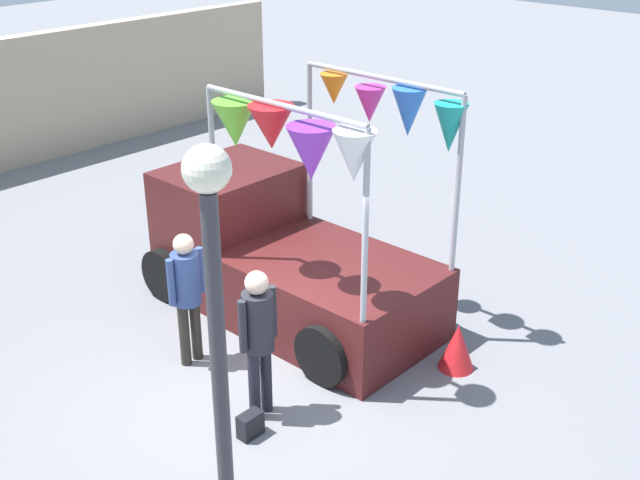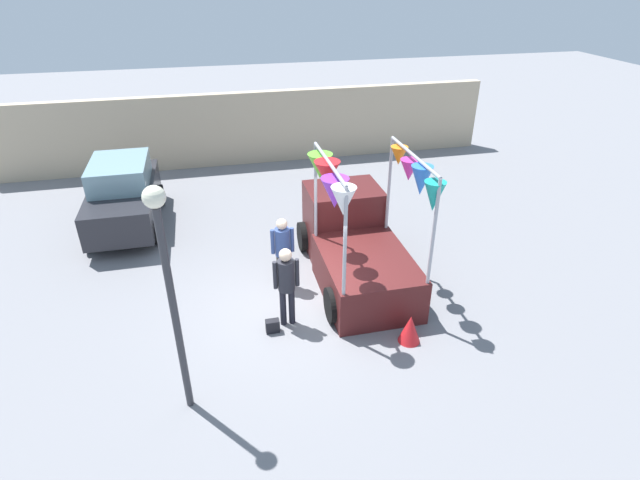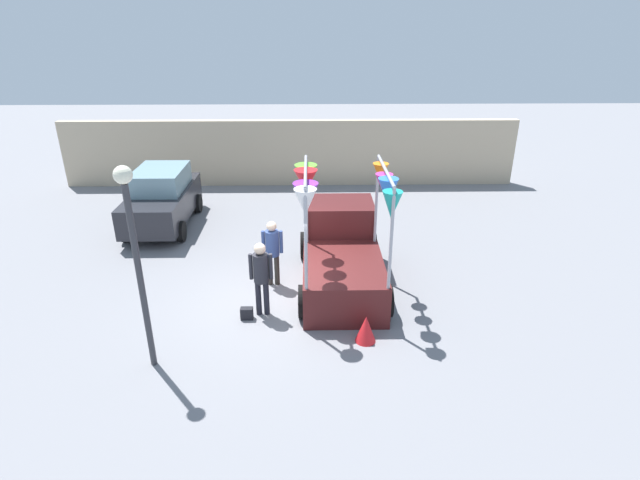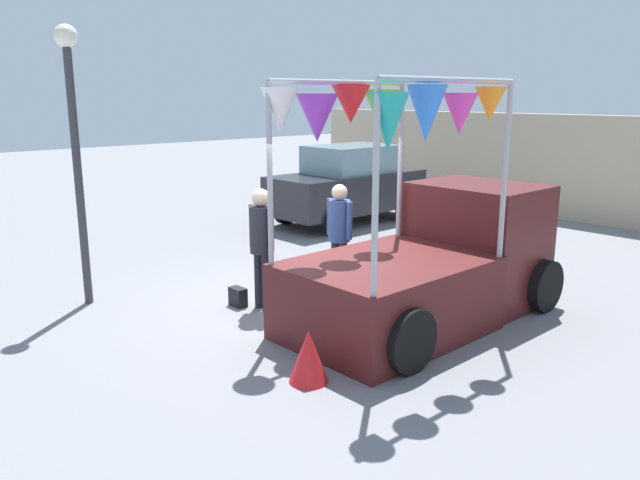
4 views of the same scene
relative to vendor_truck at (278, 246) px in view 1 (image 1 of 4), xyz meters
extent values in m
plane|color=slate|center=(-1.56, -1.11, -0.93)|extent=(60.00, 60.00, 0.00)
cube|color=#4C1919|center=(0.02, -0.98, -0.43)|extent=(1.90, 2.60, 1.00)
cube|color=#4C1919|center=(0.02, 1.02, -0.03)|extent=(1.80, 1.40, 1.80)
cube|color=#8CB2C6|center=(0.02, 1.02, 0.42)|extent=(1.76, 1.37, 0.60)
cylinder|color=black|center=(-0.93, 1.37, -0.55)|extent=(0.22, 0.76, 0.76)
cylinder|color=black|center=(0.97, 1.37, -0.55)|extent=(0.22, 0.76, 0.76)
cylinder|color=black|center=(-0.93, -1.68, -0.55)|extent=(0.22, 0.76, 0.76)
cylinder|color=black|center=(0.97, -1.68, -0.55)|extent=(0.22, 0.76, 0.76)
cylinder|color=#A5A5AD|center=(-0.85, 0.24, 1.19)|extent=(0.07, 0.07, 2.24)
cylinder|color=#A5A5AD|center=(0.89, 0.24, 1.19)|extent=(0.07, 0.07, 2.24)
cylinder|color=#A5A5AD|center=(-0.85, -2.20, 1.19)|extent=(0.07, 0.07, 2.24)
cylinder|color=#A5A5AD|center=(0.89, -2.20, 1.19)|extent=(0.07, 0.07, 2.24)
cylinder|color=#A5A5AD|center=(-0.85, -0.98, 2.30)|extent=(0.07, 2.44, 0.07)
cylinder|color=#A5A5AD|center=(0.89, -0.98, 2.30)|extent=(0.07, 2.44, 0.07)
cone|color=white|center=(-0.85, -2.03, 1.96)|extent=(0.55, 0.55, 0.55)
cone|color=teal|center=(0.89, -2.03, 1.88)|extent=(0.48, 0.48, 0.59)
cone|color=purple|center=(-0.85, -1.42, 1.86)|extent=(0.65, 0.65, 0.61)
cone|color=blue|center=(0.89, -1.42, 1.95)|extent=(0.61, 0.61, 0.60)
cone|color=red|center=(-0.85, -0.81, 2.02)|extent=(0.60, 0.60, 0.50)
cone|color=#D83399|center=(0.89, -0.81, 1.94)|extent=(0.47, 0.47, 0.46)
cone|color=#66CC33|center=(-0.85, -0.20, 1.94)|extent=(0.75, 0.75, 0.55)
cone|color=orange|center=(0.89, -0.20, 2.04)|extent=(0.45, 0.45, 0.41)
cylinder|color=black|center=(-1.95, -1.58, -0.50)|extent=(0.13, 0.13, 0.85)
cylinder|color=black|center=(-1.77, -1.58, -0.50)|extent=(0.13, 0.13, 0.85)
cylinder|color=#26262D|center=(-1.86, -1.58, 0.26)|extent=(0.34, 0.34, 0.68)
sphere|color=beige|center=(-1.86, -1.58, 0.73)|extent=(0.26, 0.26, 0.26)
cylinder|color=#26262D|center=(-2.08, -1.58, 0.29)|extent=(0.09, 0.09, 0.61)
cylinder|color=#26262D|center=(-1.64, -1.58, 0.29)|extent=(0.09, 0.09, 0.61)
cylinder|color=#2D2823|center=(-1.80, -0.17, -0.52)|extent=(0.13, 0.13, 0.83)
cylinder|color=#2D2823|center=(-1.62, -0.17, -0.52)|extent=(0.13, 0.13, 0.83)
cylinder|color=#33477F|center=(-1.71, -0.17, 0.22)|extent=(0.34, 0.34, 0.65)
sphere|color=beige|center=(-1.71, -0.17, 0.67)|extent=(0.25, 0.25, 0.25)
cylinder|color=#33477F|center=(-1.93, -0.17, 0.25)|extent=(0.09, 0.09, 0.59)
cylinder|color=#33477F|center=(-1.49, -0.17, 0.25)|extent=(0.09, 0.09, 0.59)
cube|color=black|center=(-2.21, -1.78, -0.79)|extent=(0.28, 0.16, 0.28)
cylinder|color=#333338|center=(-3.87, -3.36, 0.92)|extent=(0.12, 0.12, 3.71)
sphere|color=#F2EDCC|center=(-3.87, -3.36, 2.94)|extent=(0.32, 0.32, 0.32)
cone|color=red|center=(0.39, -2.68, -0.63)|extent=(0.62, 0.62, 0.60)
camera|label=1|loc=(-6.86, -7.07, 4.62)|focal=45.00mm
camera|label=2|loc=(-3.09, -9.79, 5.68)|focal=28.00mm
camera|label=3|loc=(-0.74, -11.43, 5.33)|focal=28.00mm
camera|label=4|loc=(5.13, -6.87, 2.15)|focal=35.00mm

